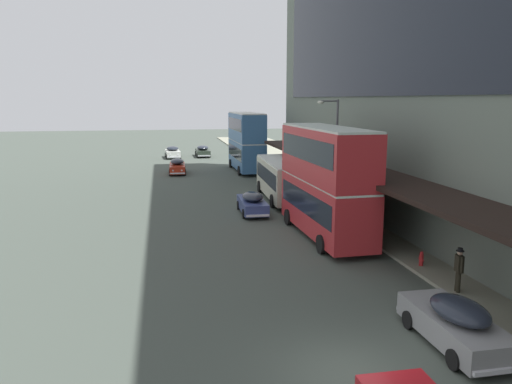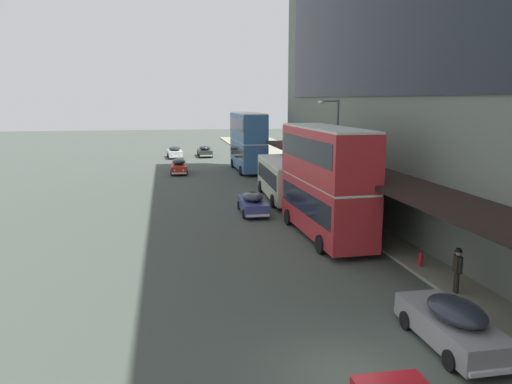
{
  "view_description": "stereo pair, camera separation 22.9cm",
  "coord_description": "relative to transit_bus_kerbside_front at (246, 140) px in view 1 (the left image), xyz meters",
  "views": [
    {
      "loc": [
        -5.23,
        -12.54,
        7.9
      ],
      "look_at": [
        0.45,
        17.45,
        2.2
      ],
      "focal_mm": 35.0,
      "sensor_mm": 36.0,
      "label": 1
    },
    {
      "loc": [
        -5.01,
        -12.58,
        7.9
      ],
      "look_at": [
        0.45,
        17.45,
        2.2
      ],
      "focal_mm": 35.0,
      "sensor_mm": 36.0,
      "label": 2
    }
  ],
  "objects": [
    {
      "name": "transit_bus_kerbside_front",
      "position": [
        0.0,
        0.0,
        0.0
      ],
      "size": [
        2.93,
        9.44,
        6.43
      ],
      "color": "#376599",
      "rests_on": "ground"
    },
    {
      "name": "pedestrian_at_kerb",
      "position": [
        2.5,
        -36.7,
        -2.28
      ],
      "size": [
        0.33,
        0.61,
        1.86
      ],
      "color": "black",
      "rests_on": "sidewalk_kerb"
    },
    {
      "name": "sedan_trailing_mid",
      "position": [
        -3.08,
        -20.61,
        -2.7
      ],
      "size": [
        1.83,
        4.71,
        1.55
      ],
      "color": "navy",
      "rests_on": "ground"
    },
    {
      "name": "sedan_second_near",
      "position": [
        -7.59,
        -0.29,
        -2.68
      ],
      "size": [
        1.86,
        4.87,
        1.6
      ],
      "color": "#A52715",
      "rests_on": "ground"
    },
    {
      "name": "sedan_lead_near",
      "position": [
        -0.04,
        -40.55,
        -2.66
      ],
      "size": [
        1.92,
        4.67,
        1.64
      ],
      "color": "gray",
      "rests_on": "ground"
    },
    {
      "name": "street_lamp",
      "position": [
        2.35,
        -21.9,
        1.13
      ],
      "size": [
        1.5,
        0.28,
        7.72
      ],
      "color": "#4C4C51",
      "rests_on": "sidewalk_kerb"
    },
    {
      "name": "transit_bus_kerbside_far",
      "position": [
        0.1,
        -16.06,
        -1.67
      ],
      "size": [
        3.06,
        9.77,
        3.11
      ],
      "color": "beige",
      "rests_on": "ground"
    },
    {
      "name": "sedan_trailing_near",
      "position": [
        -3.58,
        15.3,
        -2.69
      ],
      "size": [
        1.92,
        4.91,
        1.56
      ],
      "color": "#263026",
      "rests_on": "ground"
    },
    {
      "name": "ground",
      "position": [
        -3.93,
        -41.56,
        -3.46
      ],
      "size": [
        240.0,
        240.0,
        0.0
      ],
      "primitive_type": "plane",
      "color": "#414941"
    },
    {
      "name": "sedan_lead_mid",
      "position": [
        -7.73,
        14.38,
        -2.69
      ],
      "size": [
        2.14,
        4.51,
        1.57
      ],
      "color": "beige",
      "rests_on": "ground"
    },
    {
      "name": "fire_hydrant",
      "position": [
        2.7,
        -33.42,
        -2.97
      ],
      "size": [
        0.2,
        0.4,
        0.7
      ],
      "color": "red",
      "rests_on": "sidewalk_kerb"
    },
    {
      "name": "transit_bus_kerbside_rear",
      "position": [
        -0.05,
        -27.32,
        -0.03
      ],
      "size": [
        2.98,
        9.68,
        6.37
      ],
      "color": "#B4272C",
      "rests_on": "ground"
    }
  ]
}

